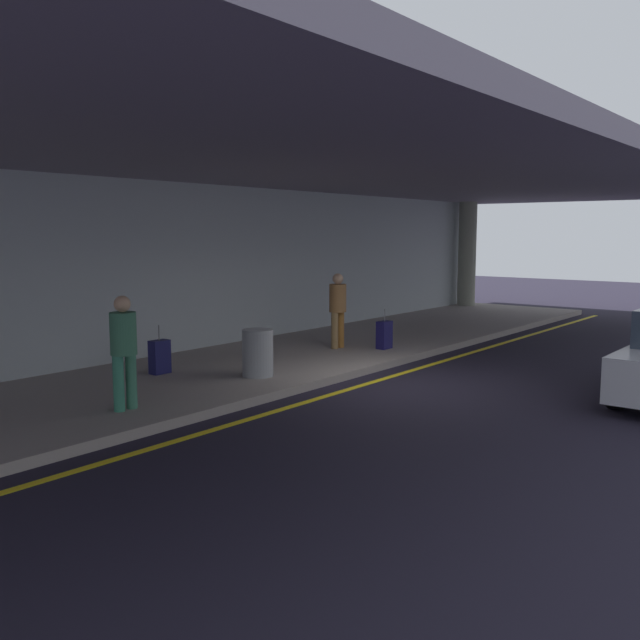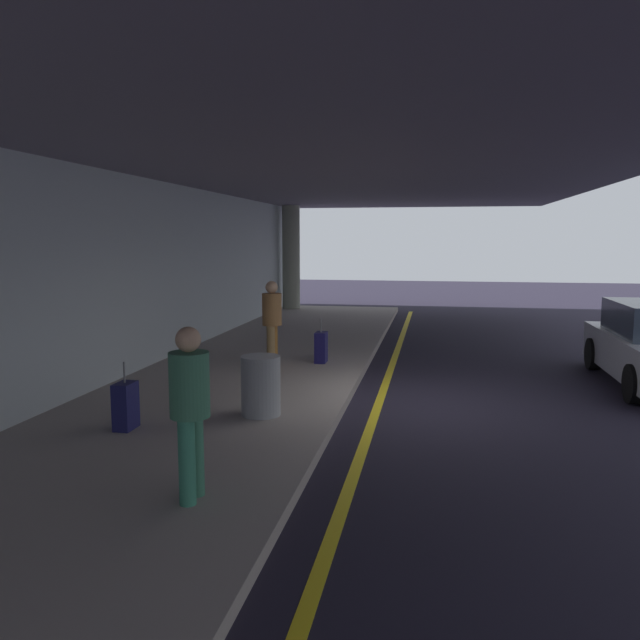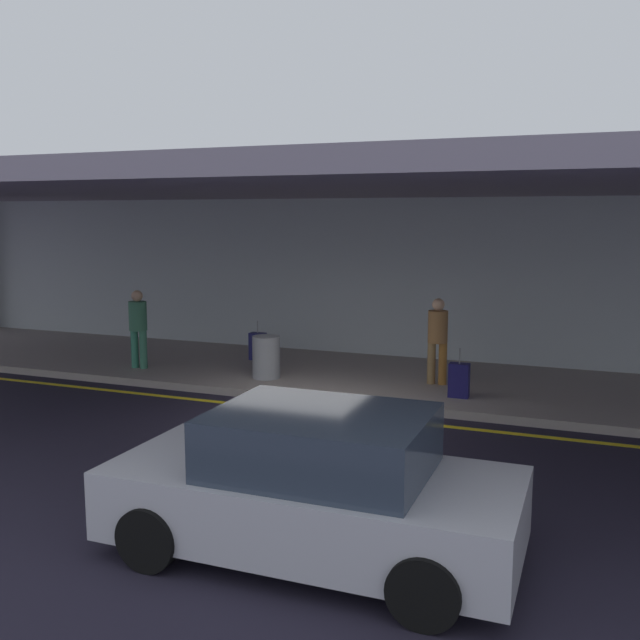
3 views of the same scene
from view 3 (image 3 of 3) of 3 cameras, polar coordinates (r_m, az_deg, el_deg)
name	(u,v)px [view 3 (image 3 of 3)]	position (r m, az deg, el deg)	size (l,w,h in m)	color
ground_plane	(296,420)	(12.08, -1.93, -7.99)	(60.00, 60.00, 0.00)	black
sidewalk	(355,377)	(14.87, 2.79, -4.57)	(26.00, 4.20, 0.15)	gray
lane_stripe_yellow	(308,411)	(12.55, -0.97, -7.33)	(26.00, 0.14, 0.01)	yellow
ceiling_overhang	(348,187)	(14.03, 2.25, 10.61)	(28.00, 13.20, 0.30)	gray
terminal_back_wall	(386,280)	(16.71, 5.29, 3.18)	(26.00, 0.30, 3.80)	#AEB7BC
car_silver	(314,488)	(7.28, -0.47, -13.28)	(4.10, 1.92, 1.50)	#B9B9C3
traveler_with_luggage	(438,335)	(13.91, 9.40, -1.21)	(0.38, 0.38, 1.68)	olive
person_waiting_for_ride	(138,324)	(15.68, -14.36, -0.29)	(0.38, 0.38, 1.68)	#31795E
suitcase_upright_primary	(258,346)	(16.22, -5.01, -2.10)	(0.36, 0.22, 0.90)	#19194D
suitcase_upright_secondary	(459,380)	(13.10, 11.06, -4.76)	(0.36, 0.22, 0.90)	#18154E
trash_bin_steel	(266,357)	(14.40, -4.32, -2.97)	(0.56, 0.56, 0.85)	gray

